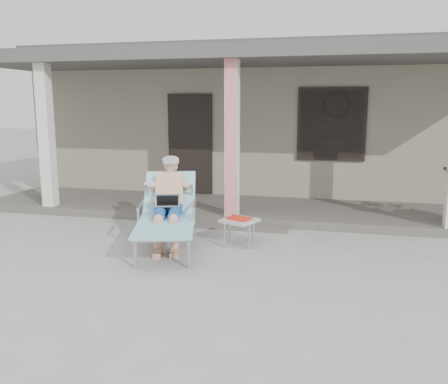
# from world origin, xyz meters

# --- Properties ---
(ground) EXTENTS (60.00, 60.00, 0.00)m
(ground) POSITION_xyz_m (0.00, 0.00, 0.00)
(ground) COLOR #9E9E99
(ground) RESTS_ON ground
(house) EXTENTS (10.40, 5.40, 3.30)m
(house) POSITION_xyz_m (0.00, 6.50, 1.67)
(house) COLOR gray
(house) RESTS_ON ground
(porch_deck) EXTENTS (10.00, 2.00, 0.15)m
(porch_deck) POSITION_xyz_m (0.00, 3.00, 0.07)
(porch_deck) COLOR #605B56
(porch_deck) RESTS_ON ground
(porch_overhang) EXTENTS (10.00, 2.30, 2.85)m
(porch_overhang) POSITION_xyz_m (0.00, 2.95, 2.79)
(porch_overhang) COLOR silver
(porch_overhang) RESTS_ON porch_deck
(porch_step) EXTENTS (2.00, 0.30, 0.07)m
(porch_step) POSITION_xyz_m (0.00, 1.85, 0.04)
(porch_step) COLOR #605B56
(porch_step) RESTS_ON ground
(lounger) EXTENTS (1.26, 2.11, 1.33)m
(lounger) POSITION_xyz_m (-0.63, 0.70, 0.82)
(lounger) COLOR #B7B7BC
(lounger) RESTS_ON ground
(side_table) EXTENTS (0.60, 0.60, 0.41)m
(side_table) POSITION_xyz_m (0.37, 0.98, 0.35)
(side_table) COLOR #B2B1AD
(side_table) RESTS_ON ground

